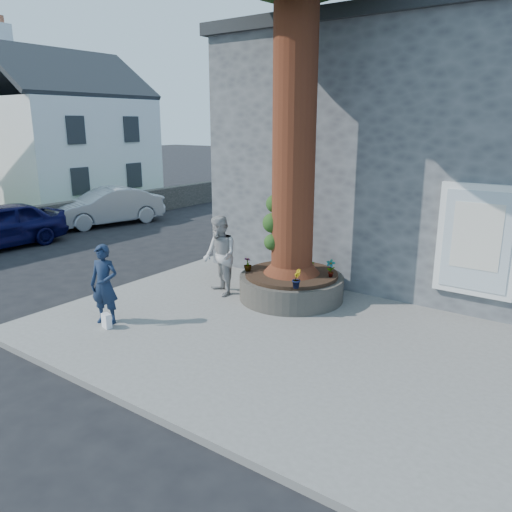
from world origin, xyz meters
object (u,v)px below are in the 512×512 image
Objects in this scene: planter at (291,286)px; man at (104,284)px; car_silver at (107,207)px; a_board_sign at (24,225)px; woman at (220,256)px.

man is at bearing -123.52° from planter.
planter is 11.12m from car_silver.
planter is 0.53× the size of car_silver.
car_silver is 3.32m from a_board_sign.
man is 9.34m from a_board_sign.
a_board_sign reaches higher than planter.
woman is 1.80× the size of a_board_sign.
woman reaches higher than car_silver.
woman reaches higher than a_board_sign.
car_silver is at bearing -174.42° from woman.
woman is at bearing 53.64° from man.
man is at bearing -76.13° from woman.
man is 10.73m from car_silver.
woman is at bearing -9.19° from car_silver.
planter is 1.73m from woman.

